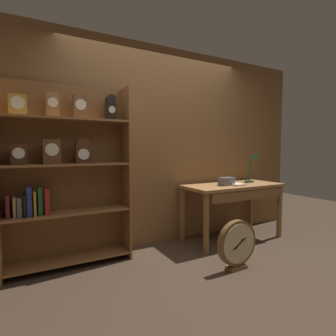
{
  "coord_description": "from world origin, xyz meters",
  "views": [
    {
      "loc": [
        -1.61,
        -1.98,
        1.26
      ],
      "look_at": [
        -0.11,
        0.73,
        1.04
      ],
      "focal_mm": 28.78,
      "sensor_mm": 36.0,
      "label": 1
    }
  ],
  "objects_px": {
    "toolbox_small": "(227,181)",
    "open_repair_manual": "(236,184)",
    "round_clock_large": "(237,244)",
    "bookshelf": "(64,173)",
    "workbench": "(233,191)",
    "desk_lamp": "(253,164)"
  },
  "relations": [
    {
      "from": "toolbox_small",
      "to": "open_repair_manual",
      "type": "bearing_deg",
      "value": -30.77
    },
    {
      "from": "round_clock_large",
      "to": "toolbox_small",
      "type": "bearing_deg",
      "value": 56.53
    },
    {
      "from": "toolbox_small",
      "to": "round_clock_large",
      "type": "relative_size",
      "value": 0.38
    },
    {
      "from": "bookshelf",
      "to": "open_repair_manual",
      "type": "distance_m",
      "value": 2.17
    },
    {
      "from": "toolbox_small",
      "to": "round_clock_large",
      "type": "height_order",
      "value": "toolbox_small"
    },
    {
      "from": "workbench",
      "to": "open_repair_manual",
      "type": "bearing_deg",
      "value": -110.99
    },
    {
      "from": "bookshelf",
      "to": "workbench",
      "type": "relative_size",
      "value": 1.4
    },
    {
      "from": "desk_lamp",
      "to": "open_repair_manual",
      "type": "distance_m",
      "value": 0.54
    },
    {
      "from": "desk_lamp",
      "to": "round_clock_large",
      "type": "distance_m",
      "value": 1.52
    },
    {
      "from": "desk_lamp",
      "to": "round_clock_large",
      "type": "relative_size",
      "value": 0.85
    },
    {
      "from": "round_clock_large",
      "to": "open_repair_manual",
      "type": "bearing_deg",
      "value": 47.99
    },
    {
      "from": "workbench",
      "to": "toolbox_small",
      "type": "distance_m",
      "value": 0.2
    },
    {
      "from": "bookshelf",
      "to": "desk_lamp",
      "type": "height_order",
      "value": "bookshelf"
    },
    {
      "from": "bookshelf",
      "to": "workbench",
      "type": "distance_m",
      "value": 2.21
    },
    {
      "from": "toolbox_small",
      "to": "desk_lamp",
      "type": "bearing_deg",
      "value": 7.62
    },
    {
      "from": "workbench",
      "to": "round_clock_large",
      "type": "distance_m",
      "value": 1.06
    },
    {
      "from": "bookshelf",
      "to": "toolbox_small",
      "type": "relative_size",
      "value": 9.77
    },
    {
      "from": "desk_lamp",
      "to": "toolbox_small",
      "type": "relative_size",
      "value": 2.22
    },
    {
      "from": "bookshelf",
      "to": "open_repair_manual",
      "type": "height_order",
      "value": "bookshelf"
    },
    {
      "from": "workbench",
      "to": "round_clock_large",
      "type": "xyz_separation_m",
      "value": [
        -0.62,
        -0.74,
        -0.42
      ]
    },
    {
      "from": "toolbox_small",
      "to": "round_clock_large",
      "type": "xyz_separation_m",
      "value": [
        -0.48,
        -0.72,
        -0.56
      ]
    },
    {
      "from": "workbench",
      "to": "open_repair_manual",
      "type": "height_order",
      "value": "open_repair_manual"
    }
  ]
}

